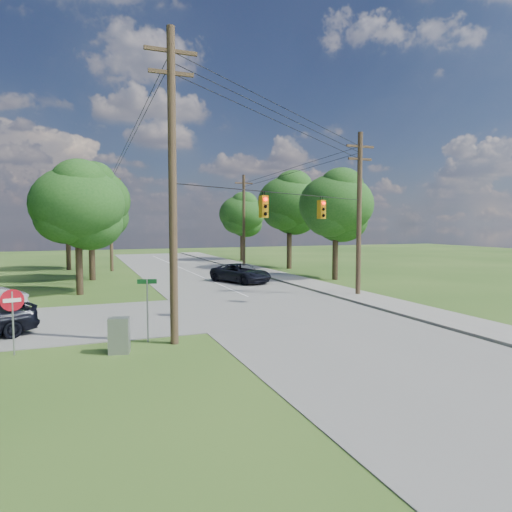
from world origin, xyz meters
name	(u,v)px	position (x,y,z in m)	size (l,w,h in m)	color
ground	(286,335)	(0.00, 0.00, 0.00)	(140.00, 140.00, 0.00)	#2C4F1A
main_road	(280,311)	(2.00, 5.00, 0.01)	(10.00, 100.00, 0.03)	gray
sidewalk_east	(384,302)	(8.70, 5.00, 0.06)	(2.60, 100.00, 0.12)	gray
pole_sw	(173,183)	(-4.60, 0.40, 6.23)	(2.00, 0.32, 12.00)	#4F3B28
pole_ne	(359,211)	(8.90, 8.00, 5.47)	(2.00, 0.32, 10.50)	#4F3B28
pole_north_e	(244,220)	(8.90, 30.00, 5.13)	(2.00, 0.32, 10.00)	#4F3B28
pole_north_w	(111,219)	(-5.00, 30.00, 5.13)	(2.00, 0.32, 10.00)	#4F3B28
power_lines	(233,155)	(1.50, 11.54, 9.15)	(13.93, 29.62, 4.93)	black
traffic_signals	(295,208)	(2.55, 4.43, 5.50)	(4.91, 3.27, 1.05)	#CA890B
tree_w_near	(78,205)	(-8.00, 15.00, 5.92)	(6.00, 6.00, 8.40)	#433221
tree_w_mid	(91,201)	(-7.00, 23.00, 6.58)	(6.40, 6.40, 9.22)	#433221
tree_w_far	(67,208)	(-9.00, 33.00, 6.25)	(6.00, 6.00, 8.73)	#433221
tree_e_near	(336,205)	(12.00, 16.00, 6.25)	(6.20, 6.20, 8.81)	#433221
tree_e_mid	(289,202)	(12.50, 26.00, 6.91)	(6.60, 6.60, 9.64)	#433221
tree_e_far	(242,214)	(11.50, 38.00, 5.92)	(5.80, 5.80, 8.32)	#433221
car_main_north	(241,273)	(3.95, 16.94, 0.77)	(2.45, 5.32, 1.48)	black
control_cabinet	(119,335)	(-6.71, -0.22, 0.65)	(0.72, 0.52, 1.30)	gray
do_not_enter_sign	(12,307)	(-10.22, 0.89, 1.72)	(0.78, 0.19, 2.36)	gray
street_name_sign	(147,302)	(-5.54, 1.00, 1.61)	(0.74, 0.22, 2.51)	gray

